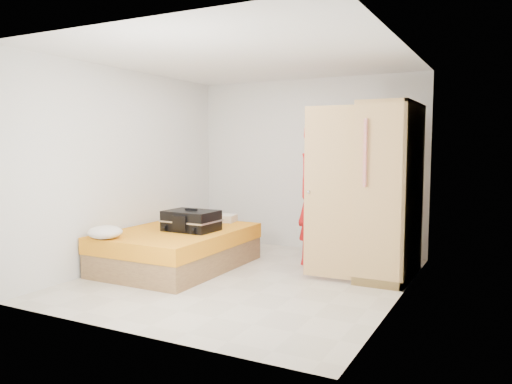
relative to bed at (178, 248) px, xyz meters
The scene contains 7 objects.
room 1.49m from the bed, ahead, with size 4.00×4.02×2.60m.
bed is the anchor object (origin of this frame).
wardrobe 2.72m from the bed, 17.34° to the left, with size 1.17×1.20×2.10m.
person 1.99m from the bed, 34.72° to the left, with size 0.69×0.45×1.88m, color red.
suitcase 0.42m from the bed, ahead, with size 0.69×0.52×0.29m.
round_cushion 1.03m from the bed, 113.46° to the right, with size 0.41×0.41×0.15m, color white.
pillow 0.90m from the bed, 85.87° to the left, with size 0.57×0.29×0.10m, color white.
Camera 1 is at (2.81, -5.16, 1.60)m, focal length 35.00 mm.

